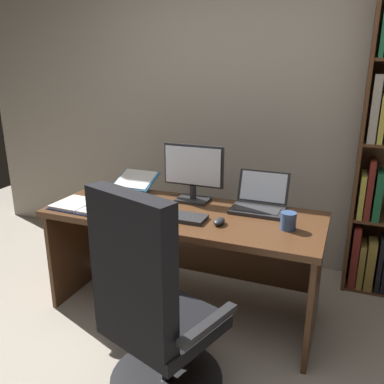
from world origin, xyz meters
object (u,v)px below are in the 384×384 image
(computer_mouse, at_px, (219,221))
(monitor, at_px, (193,174))
(laptop, at_px, (259,202))
(reading_stand_with_book, at_px, (135,182))
(coffee_mug, at_px, (288,221))
(desk, at_px, (188,235))
(pen, at_px, (139,206))
(office_chair, at_px, (151,316))
(keyboard, at_px, (173,216))
(notepad, at_px, (136,206))
(open_binder, at_px, (88,206))

(computer_mouse, bearing_deg, monitor, 131.43)
(laptop, distance_m, reading_stand_with_book, 0.97)
(reading_stand_with_book, xyz_separation_m, coffee_mug, (1.19, -0.33, -0.01))
(monitor, xyz_separation_m, reading_stand_with_book, (-0.50, 0.07, -0.13))
(coffee_mug, bearing_deg, desk, 170.30)
(reading_stand_with_book, relative_size, coffee_mug, 2.89)
(computer_mouse, bearing_deg, desk, 145.36)
(pen, bearing_deg, coffee_mug, 0.06)
(office_chair, bearing_deg, coffee_mug, 72.81)
(office_chair, xyz_separation_m, reading_stand_with_book, (-0.67, 1.05, 0.32))
(keyboard, bearing_deg, computer_mouse, 0.00)
(monitor, distance_m, coffee_mug, 0.75)
(notepad, relative_size, pen, 1.50)
(reading_stand_with_book, bearing_deg, open_binder, -100.84)
(keyboard, distance_m, notepad, 0.32)
(computer_mouse, xyz_separation_m, notepad, (-0.61, 0.08, -0.02))
(monitor, height_order, reading_stand_with_book, monitor)
(laptop, xyz_separation_m, reading_stand_with_book, (-0.96, 0.07, 0.01))
(laptop, height_order, open_binder, laptop)
(keyboard, height_order, notepad, keyboard)
(desk, relative_size, coffee_mug, 17.49)
(desk, height_order, open_binder, open_binder)
(monitor, xyz_separation_m, keyboard, (0.00, -0.34, -0.18))
(computer_mouse, bearing_deg, pen, 172.27)
(notepad, height_order, coffee_mug, coffee_mug)
(notepad, bearing_deg, reading_stand_with_book, 120.56)
(reading_stand_with_book, distance_m, coffee_mug, 1.24)
(laptop, xyz_separation_m, keyboard, (-0.46, -0.35, -0.04))
(desk, xyz_separation_m, keyboard, (-0.02, -0.20, 0.21))
(computer_mouse, height_order, reading_stand_with_book, reading_stand_with_book)
(office_chair, bearing_deg, pen, 140.98)
(office_chair, xyz_separation_m, notepad, (-0.48, 0.72, 0.26))
(keyboard, bearing_deg, desk, 85.07)
(reading_stand_with_book, bearing_deg, notepad, -59.44)
(reading_stand_with_book, distance_m, pen, 0.40)
(open_binder, height_order, notepad, open_binder)
(keyboard, distance_m, coffee_mug, 0.70)
(desk, relative_size, reading_stand_with_book, 6.05)
(desk, distance_m, monitor, 0.42)
(keyboard, bearing_deg, coffee_mug, 6.67)
(laptop, height_order, pen, laptop)
(notepad, height_order, pen, pen)
(keyboard, xyz_separation_m, reading_stand_with_book, (-0.50, 0.41, 0.05))
(monitor, relative_size, open_binder, 0.87)
(open_binder, relative_size, notepad, 2.32)
(laptop, xyz_separation_m, computer_mouse, (-0.16, -0.35, -0.03))
(open_binder, bearing_deg, notepad, 26.74)
(computer_mouse, relative_size, reading_stand_with_book, 0.35)
(reading_stand_with_book, xyz_separation_m, pen, (0.22, -0.33, -0.05))
(open_binder, height_order, pen, open_binder)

